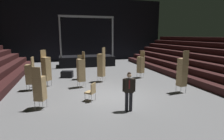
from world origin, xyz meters
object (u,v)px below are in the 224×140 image
at_px(chair_stack_front_left, 182,72).
at_px(chair_stack_rear_right, 40,88).
at_px(man_with_tie, 129,89).
at_px(chair_stack_mid_left, 30,74).
at_px(chair_stack_front_right, 81,70).
at_px(chair_stack_rear_left, 81,67).
at_px(chair_stack_rear_centre, 46,68).
at_px(chair_stack_mid_right, 141,64).
at_px(stage_riser, 87,60).
at_px(chair_stack_mid_centre, 101,65).
at_px(equipment_road_case, 67,74).
at_px(loose_chair_near_man, 91,91).

height_order(chair_stack_front_left, chair_stack_rear_right, chair_stack_front_left).
height_order(man_with_tie, chair_stack_mid_left, chair_stack_mid_left).
bearing_deg(chair_stack_front_right, chair_stack_mid_left, 74.45).
relative_size(man_with_tie, chair_stack_front_right, 0.77).
height_order(chair_stack_rear_left, chair_stack_rear_centre, chair_stack_rear_centre).
bearing_deg(chair_stack_front_left, chair_stack_rear_centre, 146.77).
relative_size(man_with_tie, chair_stack_front_left, 0.71).
bearing_deg(chair_stack_mid_right, man_with_tie, 124.24).
height_order(chair_stack_front_right, chair_stack_rear_left, chair_stack_front_right).
bearing_deg(chair_stack_rear_centre, chair_stack_rear_left, 164.19).
distance_m(chair_stack_mid_right, chair_stack_rear_centre, 7.00).
bearing_deg(chair_stack_front_right, chair_stack_rear_right, 131.30).
bearing_deg(chair_stack_rear_left, stage_riser, 83.64).
height_order(stage_riser, chair_stack_mid_centre, stage_riser).
xyz_separation_m(chair_stack_rear_right, equipment_road_case, (1.37, 6.13, -0.73)).
height_order(chair_stack_rear_centre, loose_chair_near_man, chair_stack_rear_centre).
xyz_separation_m(chair_stack_mid_left, chair_stack_mid_right, (7.83, 1.34, 0.04)).
distance_m(chair_stack_mid_left, chair_stack_mid_centre, 4.68).
bearing_deg(chair_stack_mid_right, equipment_road_case, 46.66).
relative_size(man_with_tie, chair_stack_rear_centre, 0.74).
relative_size(stage_riser, chair_stack_rear_left, 3.13).
bearing_deg(chair_stack_mid_centre, equipment_road_case, 87.95).
distance_m(chair_stack_mid_right, chair_stack_rear_right, 8.30).
height_order(chair_stack_front_right, equipment_road_case, chair_stack_front_right).
distance_m(chair_stack_rear_right, chair_stack_rear_centre, 3.86).
bearing_deg(man_with_tie, equipment_road_case, -57.32).
height_order(chair_stack_mid_left, chair_stack_mid_right, chair_stack_mid_right).
height_order(chair_stack_mid_left, chair_stack_rear_right, chair_stack_mid_left).
bearing_deg(man_with_tie, chair_stack_mid_centre, -74.64).
distance_m(stage_riser, chair_stack_rear_left, 6.50).
bearing_deg(chair_stack_front_left, man_with_tie, -165.18).
bearing_deg(chair_stack_rear_right, chair_stack_rear_left, 87.98).
height_order(chair_stack_rear_left, equipment_road_case, chair_stack_rear_left).
xyz_separation_m(equipment_road_case, loose_chair_near_man, (1.03, -5.79, 0.28)).
bearing_deg(stage_riser, chair_stack_mid_centre, -89.48).
bearing_deg(chair_stack_front_left, chair_stack_front_right, 145.53).
relative_size(chair_stack_front_left, chair_stack_rear_left, 1.32).
bearing_deg(man_with_tie, chair_stack_front_left, -141.83).
bearing_deg(chair_stack_front_right, loose_chair_near_man, 171.81).
xyz_separation_m(man_with_tie, chair_stack_mid_left, (-4.64, 4.51, 0.02)).
height_order(man_with_tie, loose_chair_near_man, man_with_tie).
height_order(stage_riser, loose_chair_near_man, stage_riser).
bearing_deg(equipment_road_case, chair_stack_front_right, -75.47).
relative_size(chair_stack_rear_right, equipment_road_case, 2.18).
distance_m(man_with_tie, chair_stack_rear_centre, 6.44).
relative_size(stage_riser, chair_stack_mid_centre, 2.38).
relative_size(chair_stack_rear_right, loose_chair_near_man, 2.08).
bearing_deg(chair_stack_mid_right, chair_stack_rear_left, 53.85).
height_order(chair_stack_mid_left, chair_stack_mid_centre, chair_stack_mid_centre).
bearing_deg(chair_stack_mid_centre, chair_stack_front_right, 163.57).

